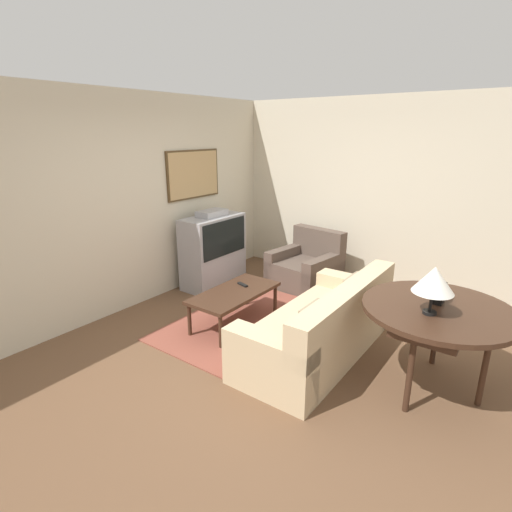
{
  "coord_description": "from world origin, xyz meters",
  "views": [
    {
      "loc": [
        -3.06,
        -2.1,
        2.22
      ],
      "look_at": [
        0.72,
        0.67,
        0.75
      ],
      "focal_mm": 28.0,
      "sensor_mm": 36.0,
      "label": 1
    }
  ],
  "objects_px": {
    "coffee_table": "(234,295)",
    "console_table": "(438,314)",
    "table_lamp": "(434,280)",
    "tv": "(213,250)",
    "mantel_clock": "(439,293)",
    "armchair": "(306,268)",
    "couch": "(322,328)"
  },
  "relations": [
    {
      "from": "coffee_table",
      "to": "couch",
      "type": "bearing_deg",
      "value": -88.45
    },
    {
      "from": "console_table",
      "to": "table_lamp",
      "type": "bearing_deg",
      "value": 168.45
    },
    {
      "from": "coffee_table",
      "to": "console_table",
      "type": "relative_size",
      "value": 0.9
    },
    {
      "from": "couch",
      "to": "armchair",
      "type": "height_order",
      "value": "armchair"
    },
    {
      "from": "console_table",
      "to": "armchair",
      "type": "bearing_deg",
      "value": 53.79
    },
    {
      "from": "console_table",
      "to": "coffee_table",
      "type": "bearing_deg",
      "value": 91.92
    },
    {
      "from": "armchair",
      "to": "mantel_clock",
      "type": "xyz_separation_m",
      "value": [
        -1.48,
        -2.11,
        0.62
      ]
    },
    {
      "from": "table_lamp",
      "to": "mantel_clock",
      "type": "relative_size",
      "value": 2.3
    },
    {
      "from": "console_table",
      "to": "mantel_clock",
      "type": "height_order",
      "value": "mantel_clock"
    },
    {
      "from": "table_lamp",
      "to": "armchair",
      "type": "bearing_deg",
      "value": 50.24
    },
    {
      "from": "couch",
      "to": "armchair",
      "type": "relative_size",
      "value": 2.07
    },
    {
      "from": "coffee_table",
      "to": "console_table",
      "type": "height_order",
      "value": "console_table"
    },
    {
      "from": "tv",
      "to": "couch",
      "type": "relative_size",
      "value": 0.56
    },
    {
      "from": "tv",
      "to": "armchair",
      "type": "relative_size",
      "value": 1.17
    },
    {
      "from": "armchair",
      "to": "coffee_table",
      "type": "relative_size",
      "value": 0.86
    },
    {
      "from": "armchair",
      "to": "console_table",
      "type": "bearing_deg",
      "value": -28.2
    },
    {
      "from": "coffee_table",
      "to": "table_lamp",
      "type": "xyz_separation_m",
      "value": [
        -0.11,
        -2.15,
        0.7
      ]
    },
    {
      "from": "coffee_table",
      "to": "table_lamp",
      "type": "distance_m",
      "value": 2.27
    },
    {
      "from": "armchair",
      "to": "mantel_clock",
      "type": "relative_size",
      "value": 5.51
    },
    {
      "from": "tv",
      "to": "couch",
      "type": "distance_m",
      "value": 2.37
    },
    {
      "from": "tv",
      "to": "console_table",
      "type": "height_order",
      "value": "tv"
    },
    {
      "from": "couch",
      "to": "table_lamp",
      "type": "height_order",
      "value": "table_lamp"
    },
    {
      "from": "couch",
      "to": "table_lamp",
      "type": "xyz_separation_m",
      "value": [
        -0.14,
        -1.02,
        0.8
      ]
    },
    {
      "from": "table_lamp",
      "to": "tv",
      "type": "bearing_deg",
      "value": 73.67
    },
    {
      "from": "couch",
      "to": "tv",
      "type": "bearing_deg",
      "value": -110.09
    },
    {
      "from": "tv",
      "to": "table_lamp",
      "type": "height_order",
      "value": "table_lamp"
    },
    {
      "from": "couch",
      "to": "console_table",
      "type": "xyz_separation_m",
      "value": [
        0.04,
        -1.06,
        0.44
      ]
    },
    {
      "from": "tv",
      "to": "mantel_clock",
      "type": "relative_size",
      "value": 6.43
    },
    {
      "from": "console_table",
      "to": "table_lamp",
      "type": "xyz_separation_m",
      "value": [
        -0.18,
        0.04,
        0.36
      ]
    },
    {
      "from": "coffee_table",
      "to": "mantel_clock",
      "type": "relative_size",
      "value": 6.43
    },
    {
      "from": "armchair",
      "to": "console_table",
      "type": "distance_m",
      "value": 2.71
    },
    {
      "from": "tv",
      "to": "armchair",
      "type": "height_order",
      "value": "tv"
    }
  ]
}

